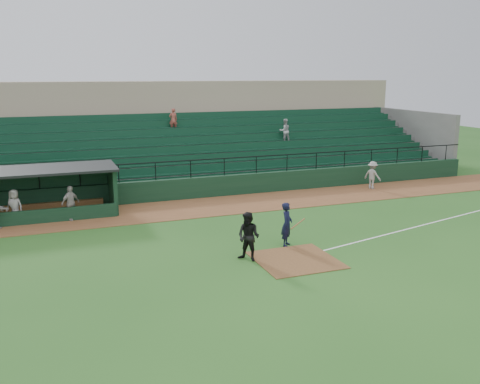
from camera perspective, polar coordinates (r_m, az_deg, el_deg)
name	(u,v)px	position (r m, az deg, el deg)	size (l,w,h in m)	color
ground	(284,252)	(21.08, 4.85, -6.53)	(90.00, 90.00, 0.00)	#275A1D
warning_track	(220,206)	(28.19, -2.16, -1.49)	(40.00, 4.00, 0.03)	brown
home_plate_dirt	(296,260)	(20.23, 6.08, -7.36)	(3.00, 3.00, 0.03)	brown
foul_line	(427,224)	(26.29, 19.65, -3.31)	(18.00, 0.09, 0.01)	white
stadium_structure	(180,144)	(35.74, -6.55, 5.21)	(38.00, 13.08, 6.40)	black
dugout	(24,190)	(28.05, -22.49, 0.23)	(8.90, 3.20, 2.42)	black
batter_at_plate	(287,224)	(21.59, 5.13, -3.52)	(1.17, 0.79, 1.83)	black
umpire	(249,237)	(19.82, 0.95, -4.89)	(0.91, 0.71, 1.88)	black
runner	(373,175)	(33.11, 14.23, 1.80)	(1.09, 0.63, 1.69)	gray
dugout_player_a	(70,203)	(26.46, -17.97, -1.15)	(0.99, 0.41, 1.68)	#ADA7A2
dugout_player_b	(15,206)	(26.88, -23.33, -1.43)	(0.79, 0.52, 1.62)	#A7A29C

